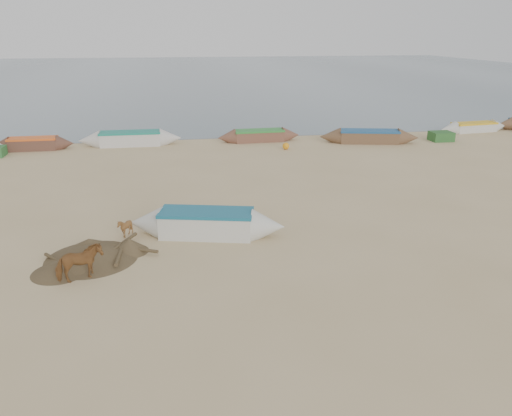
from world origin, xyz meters
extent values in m
plane|color=tan|center=(0.00, 0.00, 0.00)|extent=(140.00, 140.00, 0.00)
plane|color=slate|center=(0.00, 82.00, 0.01)|extent=(160.00, 160.00, 0.00)
imported|color=brown|center=(-6.04, 1.04, 0.59)|extent=(1.54, 1.10, 1.19)
imported|color=brown|center=(-4.93, 4.40, 0.38)|extent=(0.83, 0.78, 0.75)
cone|color=brown|center=(-5.94, 2.60, 0.24)|extent=(3.70, 3.70, 0.48)
sphere|color=orange|center=(4.35, 17.80, 0.22)|extent=(0.44, 0.44, 0.44)
cube|color=slate|center=(-7.29, 22.16, 0.28)|extent=(1.20, 1.10, 0.56)
cube|color=#2C5E2A|center=(15.79, 18.61, 0.32)|extent=(1.50, 1.20, 0.64)
camera|label=1|loc=(-3.00, -13.59, 7.35)|focal=35.00mm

